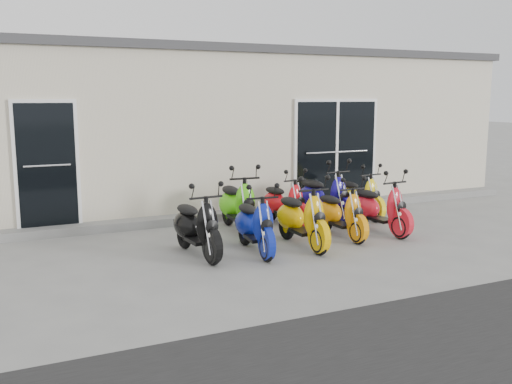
% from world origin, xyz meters
% --- Properties ---
extents(ground, '(80.00, 80.00, 0.00)m').
position_xyz_m(ground, '(0.00, 0.00, 0.00)').
color(ground, gray).
rests_on(ground, ground).
extents(building, '(14.00, 6.00, 3.20)m').
position_xyz_m(building, '(0.00, 5.20, 1.60)').
color(building, beige).
rests_on(building, ground).
extents(roof_cap, '(14.20, 6.20, 0.16)m').
position_xyz_m(roof_cap, '(0.00, 5.20, 3.28)').
color(roof_cap, '#3F3F42').
rests_on(roof_cap, building).
extents(front_step, '(14.00, 0.40, 0.15)m').
position_xyz_m(front_step, '(0.00, 2.02, 0.07)').
color(front_step, gray).
rests_on(front_step, ground).
extents(door_left, '(1.07, 0.08, 2.22)m').
position_xyz_m(door_left, '(-3.20, 2.17, 1.26)').
color(door_left, black).
rests_on(door_left, front_step).
extents(door_right, '(2.02, 0.08, 2.22)m').
position_xyz_m(door_right, '(2.60, 2.17, 1.26)').
color(door_right, black).
rests_on(door_right, front_step).
extents(scooter_front_black, '(0.70, 1.63, 1.17)m').
position_xyz_m(scooter_front_black, '(-1.36, -0.23, 0.59)').
color(scooter_front_black, black).
rests_on(scooter_front_black, ground).
extents(scooter_front_blue, '(0.69, 1.56, 1.12)m').
position_xyz_m(scooter_front_blue, '(-0.50, -0.43, 0.56)').
color(scooter_front_blue, navy).
rests_on(scooter_front_blue, ground).
extents(scooter_front_orange_a, '(0.60, 1.62, 1.19)m').
position_xyz_m(scooter_front_orange_a, '(0.32, -0.41, 0.60)').
color(scooter_front_orange_a, '#E4A802').
rests_on(scooter_front_orange_a, ground).
extents(scooter_front_orange_b, '(0.57, 1.48, 1.09)m').
position_xyz_m(scooter_front_orange_b, '(1.21, -0.17, 0.54)').
color(scooter_front_orange_b, orange).
rests_on(scooter_front_orange_b, ground).
extents(scooter_front_red, '(0.71, 1.61, 1.15)m').
position_xyz_m(scooter_front_red, '(2.01, -0.16, 0.58)').
color(scooter_front_red, red).
rests_on(scooter_front_red, ground).
extents(scooter_back_green, '(0.71, 1.71, 1.23)m').
position_xyz_m(scooter_back_green, '(-0.19, 0.96, 0.62)').
color(scooter_back_green, '#4FCF13').
rests_on(scooter_back_green, ground).
extents(scooter_back_red, '(0.70, 1.53, 1.09)m').
position_xyz_m(scooter_back_red, '(0.79, 1.06, 0.55)').
color(scooter_back_red, red).
rests_on(scooter_back_red, ground).
extents(scooter_back_blue, '(0.81, 1.74, 1.24)m').
position_xyz_m(scooter_back_blue, '(1.59, 0.96, 0.62)').
color(scooter_back_blue, '#110977').
rests_on(scooter_back_blue, ground).
extents(scooter_back_yellow, '(0.66, 1.53, 1.10)m').
position_xyz_m(scooter_back_yellow, '(2.43, 1.05, 0.55)').
color(scooter_back_yellow, yellow).
rests_on(scooter_back_yellow, ground).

